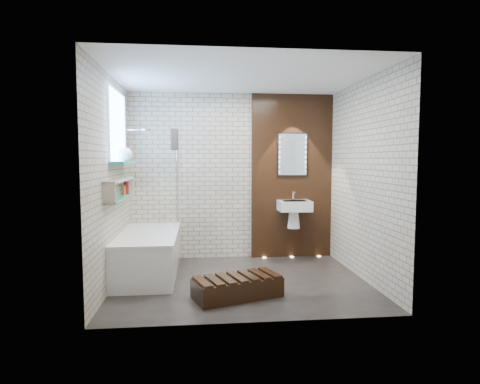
{
  "coord_description": "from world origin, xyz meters",
  "views": [
    {
      "loc": [
        -0.53,
        -5.03,
        1.58
      ],
      "look_at": [
        0.0,
        0.15,
        1.15
      ],
      "focal_mm": 30.01,
      "sensor_mm": 36.0,
      "label": 1
    }
  ],
  "objects": [
    {
      "name": "ground",
      "position": [
        0.0,
        0.0,
        0.0
      ],
      "size": [
        3.2,
        3.2,
        0.0
      ],
      "primitive_type": "plane",
      "color": "black",
      "rests_on": "ground"
    },
    {
      "name": "niche_bottles",
      "position": [
        -1.53,
        0.18,
        1.17
      ],
      "size": [
        0.07,
        1.02,
        0.17
      ],
      "color": "maroon",
      "rests_on": "display_niche"
    },
    {
      "name": "led_mirror",
      "position": [
        0.95,
        1.23,
        1.65
      ],
      "size": [
        0.5,
        0.02,
        0.7
      ],
      "color": "black",
      "rests_on": "walnut_panel"
    },
    {
      "name": "washbasin",
      "position": [
        0.95,
        1.07,
        0.79
      ],
      "size": [
        0.5,
        0.36,
        0.58
      ],
      "color": "white",
      "rests_on": "walnut_panel"
    },
    {
      "name": "bath_screen",
      "position": [
        -0.87,
        0.89,
        1.28
      ],
      "size": [
        0.01,
        0.78,
        1.4
      ],
      "primitive_type": "cube",
      "color": "white",
      "rests_on": "bathtub"
    },
    {
      "name": "clerestory_window",
      "position": [
        -1.57,
        0.35,
        1.9
      ],
      "size": [
        0.18,
        1.0,
        0.94
      ],
      "color": "#7FADE0",
      "rests_on": "room_shell"
    },
    {
      "name": "walnut_step",
      "position": [
        -0.11,
        -0.57,
        0.11
      ],
      "size": [
        1.07,
        0.73,
        0.22
      ],
      "primitive_type": "cube",
      "rotation": [
        0.0,
        0.0,
        0.33
      ],
      "color": "black",
      "rests_on": "ground"
    },
    {
      "name": "floor_uplights",
      "position": [
        0.95,
        1.2,
        0.01
      ],
      "size": [
        0.96,
        0.06,
        0.01
      ],
      "color": "#FFD899",
      "rests_on": "ground"
    },
    {
      "name": "towel",
      "position": [
        -0.87,
        0.7,
        1.85
      ],
      "size": [
        0.09,
        0.22,
        0.29
      ],
      "primitive_type": "cube",
      "color": "black",
      "rests_on": "bath_screen"
    },
    {
      "name": "display_niche",
      "position": [
        -1.53,
        0.15,
        1.2
      ],
      "size": [
        0.14,
        1.3,
        0.26
      ],
      "color": "teal",
      "rests_on": "room_shell"
    },
    {
      "name": "walnut_panel",
      "position": [
        0.95,
        1.27,
        1.3
      ],
      "size": [
        1.3,
        0.06,
        2.6
      ],
      "primitive_type": "cube",
      "color": "black",
      "rests_on": "ground"
    },
    {
      "name": "shower_head",
      "position": [
        -1.3,
        0.95,
        2.0
      ],
      "size": [
        0.18,
        0.18,
        0.02
      ],
      "primitive_type": "cylinder",
      "color": "silver",
      "rests_on": "room_shell"
    },
    {
      "name": "room_shell",
      "position": [
        0.0,
        0.0,
        1.3
      ],
      "size": [
        3.24,
        3.2,
        2.6
      ],
      "color": "#BFB498",
      "rests_on": "ground"
    },
    {
      "name": "bathtub",
      "position": [
        -1.22,
        0.45,
        0.29
      ],
      "size": [
        0.79,
        1.74,
        0.7
      ],
      "color": "white",
      "rests_on": "ground"
    },
    {
      "name": "sill_vases",
      "position": [
        -1.5,
        0.41,
        1.64
      ],
      "size": [
        0.18,
        0.18,
        0.18
      ],
      "color": "white",
      "rests_on": "clerestory_window"
    }
  ]
}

